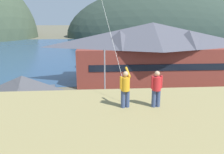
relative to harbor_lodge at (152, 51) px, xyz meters
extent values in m
plane|color=#66604C|center=(-7.87, -20.94, -5.53)|extent=(600.00, 600.00, 0.00)
cube|color=slate|center=(-7.87, -15.94, -5.48)|extent=(40.00, 20.00, 0.10)
cube|color=navy|center=(-7.87, 39.06, -5.51)|extent=(360.00, 84.00, 0.03)
ellipsoid|color=#2D3D33|center=(30.25, 95.70, -5.53)|extent=(112.69, 66.50, 55.93)
cube|color=brown|center=(0.00, 0.09, -2.40)|extent=(26.31, 9.51, 6.26)
cube|color=black|center=(-0.04, -4.58, -2.09)|extent=(22.28, 0.30, 1.10)
pyramid|color=#4C4C56|center=(0.00, 0.09, 2.81)|extent=(27.89, 10.45, 4.17)
pyramid|color=#4C4C56|center=(-5.91, -1.47, 2.21)|extent=(5.14, 5.14, 2.92)
pyramid|color=#4C4C56|center=(5.88, -1.59, 2.21)|extent=(5.14, 5.14, 2.92)
cube|color=#474C56|center=(-17.84, -16.03, -3.76)|extent=(6.41, 5.80, 3.54)
pyramid|color=#47474C|center=(-17.84, -16.03, -1.04)|extent=(6.93, 6.37, 1.89)
cube|color=black|center=(-17.65, -18.76, -4.29)|extent=(1.10, 0.13, 2.48)
cube|color=#70604C|center=(-9.81, 11.53, -5.18)|extent=(3.20, 11.63, 0.70)
cube|color=navy|center=(-13.02, 12.17, -5.08)|extent=(2.21, 5.72, 0.90)
cube|color=navy|center=(-13.02, 12.17, -4.55)|extent=(2.14, 5.55, 0.16)
cube|color=silver|center=(-12.98, 11.75, -3.92)|extent=(1.38, 1.77, 1.10)
cube|color=#236633|center=(-13.61, -19.94, -4.71)|extent=(4.36, 2.21, 0.80)
cube|color=#1E562B|center=(-13.76, -19.96, -3.96)|extent=(2.25, 1.80, 0.70)
cube|color=black|center=(-13.76, -19.96, -3.99)|extent=(2.29, 1.84, 0.32)
cylinder|color=black|center=(-12.16, -20.72, -5.11)|extent=(0.66, 0.28, 0.64)
cylinder|color=black|center=(-12.34, -18.89, -5.11)|extent=(0.66, 0.28, 0.64)
cylinder|color=black|center=(-14.88, -20.99, -5.11)|extent=(0.66, 0.28, 0.64)
cylinder|color=black|center=(-15.06, -19.17, -5.11)|extent=(0.66, 0.28, 0.64)
cube|color=slate|center=(1.72, -20.82, -4.71)|extent=(4.35, 2.18, 0.80)
cube|color=#5B5B5F|center=(1.87, -20.81, -3.96)|extent=(2.24, 1.79, 0.70)
cube|color=black|center=(1.87, -20.81, -3.99)|extent=(2.28, 1.82, 0.32)
cylinder|color=black|center=(0.28, -20.03, -5.11)|extent=(0.66, 0.28, 0.64)
cylinder|color=black|center=(0.45, -21.86, -5.11)|extent=(0.66, 0.28, 0.64)
cube|color=black|center=(-12.31, -14.86, -4.71)|extent=(4.29, 2.03, 0.80)
cube|color=black|center=(-12.46, -14.85, -3.96)|extent=(2.18, 1.71, 0.70)
cube|color=black|center=(-12.46, -14.85, -3.99)|extent=(2.23, 1.75, 0.32)
cylinder|color=black|center=(-11.00, -15.85, -5.11)|extent=(0.65, 0.25, 0.64)
cylinder|color=black|center=(-10.90, -14.02, -5.11)|extent=(0.65, 0.25, 0.64)
cylinder|color=black|center=(-13.72, -15.70, -5.11)|extent=(0.65, 0.25, 0.64)
cylinder|color=black|center=(-13.62, -13.87, -5.11)|extent=(0.65, 0.25, 0.64)
cube|color=silver|center=(1.46, -14.43, -4.71)|extent=(4.24, 1.90, 0.80)
cube|color=beige|center=(1.31, -14.43, -3.96)|extent=(2.14, 1.65, 0.70)
cube|color=black|center=(1.31, -14.43, -3.99)|extent=(2.18, 1.68, 0.32)
cylinder|color=black|center=(2.81, -15.38, -5.11)|extent=(0.64, 0.23, 0.64)
cylinder|color=black|center=(2.85, -13.55, -5.11)|extent=(0.64, 0.23, 0.64)
cylinder|color=black|center=(0.08, -15.32, -5.11)|extent=(0.64, 0.23, 0.64)
cylinder|color=black|center=(0.12, -13.48, -5.11)|extent=(0.64, 0.23, 0.64)
cube|color=slate|center=(-4.18, -20.52, -4.71)|extent=(4.33, 2.13, 0.80)
cube|color=#5B5B5F|center=(-4.33, -20.51, -3.96)|extent=(2.22, 1.76, 0.70)
cube|color=black|center=(-4.33, -20.51, -3.99)|extent=(2.26, 1.80, 0.32)
cylinder|color=black|center=(-2.89, -21.54, -5.11)|extent=(0.66, 0.27, 0.64)
cylinder|color=black|center=(-2.75, -19.71, -5.11)|extent=(0.66, 0.27, 0.64)
cylinder|color=black|center=(-5.62, -21.33, -5.11)|extent=(0.66, 0.27, 0.64)
cylinder|color=black|center=(-5.47, -19.50, -5.11)|extent=(0.66, 0.27, 0.64)
cube|color=black|center=(-4.53, -15.58, -4.71)|extent=(4.34, 2.15, 0.80)
cube|color=black|center=(-4.38, -15.60, -3.96)|extent=(2.23, 1.77, 0.70)
cube|color=black|center=(-4.38, -15.60, -3.99)|extent=(2.27, 1.81, 0.32)
cylinder|color=black|center=(-5.81, -14.55, -5.11)|extent=(0.66, 0.27, 0.64)
cylinder|color=black|center=(-5.97, -16.38, -5.11)|extent=(0.66, 0.27, 0.64)
cylinder|color=black|center=(-3.09, -14.79, -5.11)|extent=(0.66, 0.27, 0.64)
cylinder|color=black|center=(-3.25, -16.61, -5.11)|extent=(0.66, 0.27, 0.64)
cylinder|color=#ADADB2|center=(-8.91, -10.44, -1.85)|extent=(0.16, 0.16, 7.15)
cube|color=#4C4C51|center=(-8.91, -10.09, 1.62)|extent=(0.24, 0.70, 0.20)
cylinder|color=#384770|center=(-8.89, -29.72, 2.16)|extent=(0.20, 0.20, 0.82)
cylinder|color=#384770|center=(-8.67, -29.67, 2.16)|extent=(0.20, 0.20, 0.82)
cylinder|color=gold|center=(-8.78, -29.70, 2.89)|extent=(0.40, 0.40, 0.64)
sphere|color=tan|center=(-8.78, -29.70, 3.37)|extent=(0.24, 0.24, 0.24)
cylinder|color=gold|center=(-8.64, -29.48, 3.39)|extent=(0.23, 0.57, 0.43)
cylinder|color=gold|center=(-8.99, -29.75, 2.96)|extent=(0.11, 0.11, 0.60)
cylinder|color=#384770|center=(-7.44, -29.76, 2.16)|extent=(0.20, 0.20, 0.82)
cylinder|color=#384770|center=(-7.22, -29.73, 2.16)|extent=(0.20, 0.20, 0.82)
cylinder|color=red|center=(-7.33, -29.74, 2.89)|extent=(0.40, 0.40, 0.64)
sphere|color=tan|center=(-7.33, -29.74, 3.37)|extent=(0.24, 0.24, 0.24)
cylinder|color=red|center=(-7.55, -29.77, 2.96)|extent=(0.11, 0.11, 0.60)
cylinder|color=red|center=(-7.11, -29.72, 2.96)|extent=(0.11, 0.11, 0.60)
camera|label=1|loc=(-10.15, -39.60, 5.89)|focal=36.40mm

